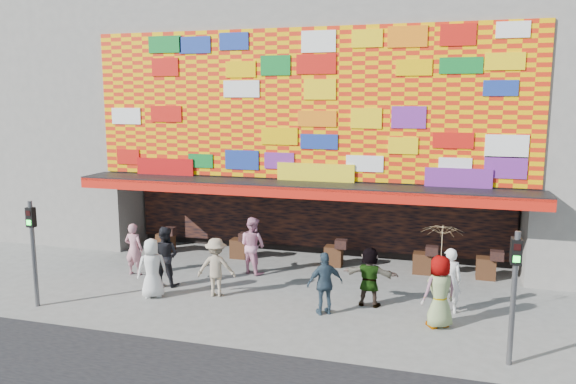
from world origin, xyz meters
name	(u,v)px	position (x,y,z in m)	size (l,w,h in m)	color
ground	(264,310)	(0.00, 0.00, 0.00)	(90.00, 90.00, 0.00)	slate
shop_building	(329,111)	(0.00, 8.18, 5.23)	(15.20, 9.40, 10.00)	gray
neighbor_left	(50,93)	(-13.00, 8.00, 6.00)	(11.00, 8.00, 12.00)	gray
signal_left	(33,242)	(-6.20, -1.50, 1.86)	(0.22, 0.20, 3.00)	#59595B
signal_right	(514,283)	(6.20, -1.50, 1.86)	(0.22, 0.20, 3.00)	#59595B
ped_a	(152,268)	(-3.45, 0.06, 0.88)	(0.86, 0.56, 1.75)	silver
ped_b	(134,249)	(-5.10, 1.77, 0.87)	(0.63, 0.41, 1.73)	#C47F8D
ped_c	(165,256)	(-3.61, 1.11, 0.94)	(0.91, 0.71, 1.87)	black
ped_d	(216,267)	(-1.71, 0.70, 0.87)	(1.12, 0.65, 1.74)	tan
ped_e	(325,283)	(1.68, 0.21, 0.86)	(1.00, 0.42, 1.71)	#2E4151
ped_f	(370,277)	(2.74, 1.16, 0.85)	(1.57, 0.50, 1.69)	gray
ped_g	(440,292)	(4.65, 0.18, 0.94)	(0.91, 0.60, 1.87)	gray
ped_h	(449,280)	(4.87, 1.27, 0.90)	(0.66, 0.43, 1.81)	white
ped_i	(253,245)	(-1.42, 3.05, 0.95)	(0.92, 0.72, 1.90)	pink
parasol	(442,244)	(4.65, 0.18, 2.18)	(1.07, 1.09, 1.92)	#D3B185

